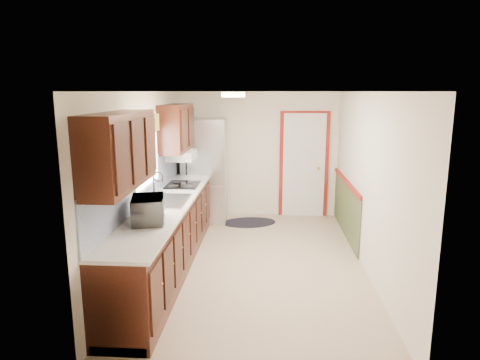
# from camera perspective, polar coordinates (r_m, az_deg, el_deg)

# --- Properties ---
(room_shell) EXTENTS (3.20, 5.20, 2.52)m
(room_shell) POSITION_cam_1_polar(r_m,az_deg,el_deg) (5.87, 2.20, -0.09)
(room_shell) COLOR tan
(room_shell) RESTS_ON ground
(kitchen_run) EXTENTS (0.63, 4.00, 2.20)m
(kitchen_run) POSITION_cam_1_polar(r_m,az_deg,el_deg) (5.84, -10.15, -4.26)
(kitchen_run) COLOR black
(kitchen_run) RESTS_ON ground
(back_wall_trim) EXTENTS (1.12, 2.30, 2.08)m
(back_wall_trim) POSITION_cam_1_polar(r_m,az_deg,el_deg) (8.14, 9.62, 0.86)
(back_wall_trim) COLOR maroon
(back_wall_trim) RESTS_ON ground
(ceiling_fixture) EXTENTS (0.30, 0.30, 0.06)m
(ceiling_fixture) POSITION_cam_1_polar(r_m,az_deg,el_deg) (5.56, -0.91, 11.31)
(ceiling_fixture) COLOR #FFD88C
(ceiling_fixture) RESTS_ON room_shell
(microwave) EXTENTS (0.41, 0.58, 0.36)m
(microwave) POSITION_cam_1_polar(r_m,az_deg,el_deg) (4.97, -12.18, -3.51)
(microwave) COLOR white
(microwave) RESTS_ON kitchen_run
(refrigerator) EXTENTS (0.82, 0.81, 1.92)m
(refrigerator) POSITION_cam_1_polar(r_m,az_deg,el_deg) (8.01, -4.73, 1.31)
(refrigerator) COLOR #B7B7BC
(refrigerator) RESTS_ON ground
(rug) EXTENTS (1.11, 0.84, 0.01)m
(rug) POSITION_cam_1_polar(r_m,az_deg,el_deg) (8.01, 1.23, -5.66)
(rug) COLOR black
(rug) RESTS_ON ground
(cooktop) EXTENTS (0.50, 0.60, 0.02)m
(cooktop) POSITION_cam_1_polar(r_m,az_deg,el_deg) (6.84, -7.64, -0.62)
(cooktop) COLOR black
(cooktop) RESTS_ON kitchen_run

